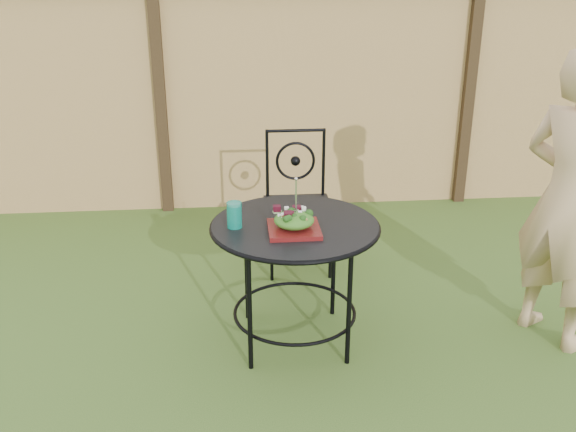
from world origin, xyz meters
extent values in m
plane|color=#2B4817|center=(0.00, 0.00, 0.00)|extent=(60.00, 60.00, 0.00)
cube|color=#E7B572|center=(0.00, 2.20, 0.90)|extent=(8.00, 0.05, 1.80)
cube|color=black|center=(-1.30, 2.15, 0.95)|extent=(0.09, 0.09, 1.90)
cube|color=black|center=(1.30, 2.15, 0.95)|extent=(0.09, 0.09, 1.90)
cylinder|color=black|center=(-0.40, 0.01, 0.71)|extent=(0.90, 0.90, 0.02)
torus|color=black|center=(-0.40, 0.01, 0.71)|extent=(0.92, 0.92, 0.02)
torus|color=black|center=(-0.40, 0.01, 0.18)|extent=(0.70, 0.70, 0.02)
cylinder|color=black|center=(-0.14, 0.27, 0.35)|extent=(0.03, 0.03, 0.71)
cylinder|color=black|center=(-0.66, 0.27, 0.35)|extent=(0.03, 0.03, 0.71)
cylinder|color=black|center=(-0.66, -0.25, 0.35)|extent=(0.03, 0.03, 0.71)
cylinder|color=black|center=(-0.14, -0.25, 0.35)|extent=(0.03, 0.03, 0.71)
cube|color=black|center=(-0.28, 0.95, 0.45)|extent=(0.46, 0.46, 0.03)
cylinder|color=black|center=(-0.28, 1.16, 0.94)|extent=(0.42, 0.02, 0.02)
torus|color=black|center=(-0.28, 1.16, 0.72)|extent=(0.28, 0.02, 0.28)
cylinder|color=black|center=(-0.48, 0.75, 0.22)|extent=(0.02, 0.02, 0.44)
cylinder|color=black|center=(-0.08, 0.75, 0.22)|extent=(0.02, 0.02, 0.44)
cylinder|color=black|center=(-0.48, 1.15, 0.22)|extent=(0.02, 0.02, 0.44)
cylinder|color=black|center=(-0.08, 1.15, 0.22)|extent=(0.02, 0.02, 0.44)
cylinder|color=black|center=(-0.48, 1.16, 0.70)|extent=(0.02, 0.02, 0.50)
cylinder|color=black|center=(-0.08, 1.16, 0.70)|extent=(0.02, 0.02, 0.50)
imported|color=tan|center=(1.08, -0.07, 0.84)|extent=(0.64, 0.73, 1.67)
cube|color=#46120A|center=(-0.42, -0.09, 0.74)|extent=(0.27, 0.27, 0.02)
ellipsoid|color=#235614|center=(-0.42, -0.09, 0.79)|extent=(0.21, 0.21, 0.08)
cylinder|color=silver|center=(-0.41, -0.09, 0.92)|extent=(0.01, 0.01, 0.18)
cylinder|color=#0B8770|center=(-0.73, 0.00, 0.79)|extent=(0.08, 0.08, 0.14)
camera|label=1|loc=(-0.73, -3.15, 2.06)|focal=40.00mm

